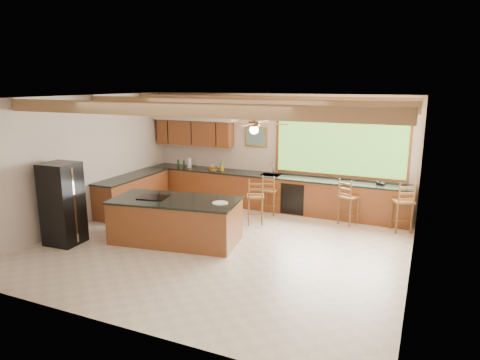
% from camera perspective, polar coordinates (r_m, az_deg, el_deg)
% --- Properties ---
extents(ground, '(7.20, 7.20, 0.00)m').
position_cam_1_polar(ground, '(8.90, -2.47, -8.74)').
color(ground, beige).
rests_on(ground, ground).
extents(room_shell, '(7.27, 6.54, 3.02)m').
position_cam_1_polar(room_shell, '(9.00, -1.72, 6.07)').
color(room_shell, beige).
rests_on(room_shell, ground).
extents(counter_run, '(7.12, 3.10, 1.22)m').
position_cam_1_polar(counter_run, '(11.26, -0.54, -1.60)').
color(counter_run, brown).
rests_on(counter_run, ground).
extents(island, '(2.79, 1.63, 0.94)m').
position_cam_1_polar(island, '(9.10, -8.56, -5.32)').
color(island, brown).
rests_on(island, ground).
extents(refrigerator, '(0.70, 0.68, 1.70)m').
position_cam_1_polar(refrigerator, '(9.50, -22.59, -2.94)').
color(refrigerator, black).
rests_on(refrigerator, ground).
extents(bar_stool_a, '(0.52, 0.52, 1.11)m').
position_cam_1_polar(bar_stool_a, '(9.99, 1.94, -2.34)').
color(bar_stool_a, brown).
rests_on(bar_stool_a, ground).
extents(bar_stool_b, '(0.39, 0.39, 1.03)m').
position_cam_1_polar(bar_stool_b, '(10.75, 3.93, -1.51)').
color(bar_stool_b, brown).
rests_on(bar_stool_b, ground).
extents(bar_stool_c, '(0.52, 0.52, 1.11)m').
position_cam_1_polar(bar_stool_c, '(10.26, 14.25, -2.33)').
color(bar_stool_c, brown).
rests_on(bar_stool_c, ground).
extents(bar_stool_d, '(0.55, 0.55, 1.16)m').
position_cam_1_polar(bar_stool_d, '(10.14, 20.87, -2.79)').
color(bar_stool_d, brown).
rests_on(bar_stool_d, ground).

